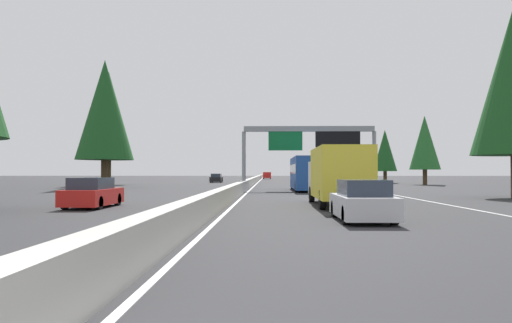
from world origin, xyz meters
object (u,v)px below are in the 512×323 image
Objects in this scene: bus_near_right at (306,172)px; oncoming_far at (92,194)px; box_truck_mid_center at (337,174)px; conifer_right_mid at (425,143)px; conifer_right_far at (385,151)px; conifer_left_near at (105,110)px; oncoming_near at (216,178)px; conifer_left_mid at (109,116)px; sedan_far_left at (362,202)px; minivan_mid_right at (267,175)px; sign_gantry_overhead at (311,139)px.

oncoming_far is (-22.45, 12.11, -1.03)m from bus_near_right.
box_truck_mid_center is 0.90× the size of conifer_right_mid.
conifer_left_near is at bearing 125.83° from conifer_right_far.
conifer_left_near reaches higher than conifer_right_mid.
conifer_right_mid is (42.32, -17.63, 4.10)m from box_truck_mid_center.
oncoming_near and oncoming_far have the same top height.
conifer_left_mid reaches higher than box_truck_mid_center.
conifer_left_mid reaches higher than oncoming_near.
oncoming_far is (6.27, 11.97, 0.00)m from sedan_far_left.
conifer_right_mid is (-13.17, -29.81, 5.03)m from oncoming_near.
minivan_mid_right is at bearing 2.97° from bus_near_right.
conifer_left_mid reaches higher than sedan_far_left.
conifer_right_mid is 0.67× the size of conifer_left_near.
oncoming_near is at bearing 66.17° from conifer_right_mid.
sign_gantry_overhead is at bearing 20.24° from oncoming_near.
minivan_mid_right is 0.59× the size of conifer_right_far.
conifer_right_mid is (20.99, -17.22, 0.88)m from sign_gantry_overhead.
conifer_left_near is at bearing -18.43° from oncoming_near.
conifer_left_near is (35.64, 21.23, 7.82)m from sedan_far_left.
box_truck_mid_center reaches higher than oncoming_far.
box_truck_mid_center is 1.93× the size of oncoming_near.
oncoming_near is (63.38, 11.99, 0.00)m from sedan_far_left.
oncoming_near is 1.00× the size of oncoming_far.
sedan_far_left is 0.38× the size of bus_near_right.
oncoming_near is 57.11m from oncoming_far.
sign_gantry_overhead is 0.83× the size of conifer_left_mid.
bus_near_right is 36.61m from conifer_right_far.
bus_near_right is (28.72, -0.14, 1.03)m from sedan_far_left.
sign_gantry_overhead is 26.50m from oncoming_far.
oncoming_far is (-99.30, 8.12, -0.27)m from minivan_mid_right.
conifer_left_near is 13.29m from conifer_left_mid.
conifer_left_near is at bearing 73.62° from sign_gantry_overhead.
sign_gantry_overhead is at bearing 156.01° from conifer_right_far.
conifer_right_far is at bearing -156.46° from minivan_mid_right.
bus_near_right is at bearing 0.17° from box_truck_mid_center.
oncoming_near is (34.16, 12.60, -4.15)m from sign_gantry_overhead.
conifer_left_near is (-26.28, 36.40, 3.35)m from conifer_right_far.
conifer_left_mid is at bearing -162.86° from oncoming_far.
sign_gantry_overhead is 27.17m from conifer_right_mid.
box_truck_mid_center reaches higher than sedan_far_left.
conifer_left_near is at bearing 166.04° from minivan_mid_right.
conifer_right_mid reaches higher than oncoming_near.
sedan_far_left is 0.47× the size of conifer_right_mid.
oncoming_near is 0.31× the size of conifer_left_near.
conifer_right_mid reaches higher than bus_near_right.
bus_near_right is 0.75× the size of conifer_left_mid.
conifer_right_far is (-43.65, -19.01, 4.20)m from minivan_mid_right.
oncoming_far is (-22.95, 12.58, -4.15)m from sign_gantry_overhead.
sign_gantry_overhead is 2.88× the size of oncoming_far.
conifer_right_mid is at bearing -19.55° from sedan_far_left.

